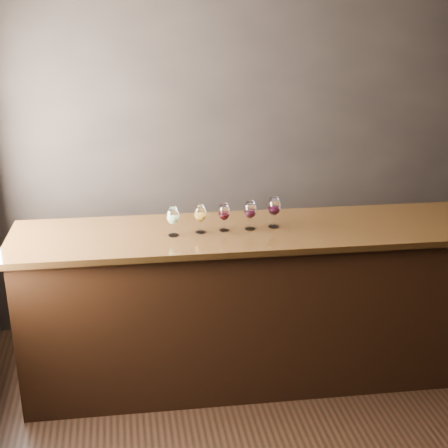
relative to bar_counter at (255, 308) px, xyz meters
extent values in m
cube|color=black|center=(0.51, 1.00, 0.83)|extent=(5.00, 0.02, 2.80)
cube|color=black|center=(0.00, 0.00, 0.00)|extent=(3.28, 0.83, 1.14)
cube|color=black|center=(0.00, 0.00, 0.59)|extent=(3.40, 0.91, 0.04)
cube|color=black|center=(0.77, 0.78, -0.10)|extent=(2.62, 0.40, 0.94)
cylinder|color=white|center=(-0.58, -0.03, 0.62)|extent=(0.07, 0.07, 0.00)
cylinder|color=white|center=(-0.58, -0.03, 0.66)|extent=(0.01, 0.01, 0.08)
ellipsoid|color=white|center=(-0.58, -0.03, 0.75)|extent=(0.08, 0.08, 0.12)
cylinder|color=white|center=(-0.58, -0.03, 0.81)|extent=(0.06, 0.06, 0.01)
ellipsoid|color=#D1E185|center=(-0.58, -0.03, 0.73)|extent=(0.07, 0.07, 0.05)
cylinder|color=white|center=(-0.39, 0.00, 0.62)|extent=(0.07, 0.07, 0.00)
cylinder|color=white|center=(-0.39, 0.00, 0.65)|extent=(0.01, 0.01, 0.07)
ellipsoid|color=white|center=(-0.39, 0.00, 0.75)|extent=(0.08, 0.08, 0.12)
cylinder|color=white|center=(-0.39, 0.00, 0.80)|extent=(0.06, 0.06, 0.01)
ellipsoid|color=orange|center=(-0.39, 0.00, 0.73)|extent=(0.07, 0.07, 0.05)
cylinder|color=white|center=(-0.22, 0.01, 0.62)|extent=(0.07, 0.07, 0.00)
cylinder|color=white|center=(-0.22, 0.01, 0.65)|extent=(0.01, 0.01, 0.07)
ellipsoid|color=white|center=(-0.22, 0.01, 0.75)|extent=(0.08, 0.08, 0.11)
cylinder|color=white|center=(-0.22, 0.01, 0.80)|extent=(0.06, 0.06, 0.01)
ellipsoid|color=black|center=(-0.22, 0.01, 0.73)|extent=(0.06, 0.06, 0.05)
cylinder|color=white|center=(-0.04, 0.01, 0.62)|extent=(0.07, 0.07, 0.00)
cylinder|color=white|center=(-0.04, 0.01, 0.66)|extent=(0.01, 0.01, 0.08)
ellipsoid|color=white|center=(-0.04, 0.01, 0.75)|extent=(0.08, 0.08, 0.12)
cylinder|color=white|center=(-0.04, 0.01, 0.81)|extent=(0.06, 0.06, 0.01)
ellipsoid|color=black|center=(-0.04, 0.01, 0.73)|extent=(0.07, 0.07, 0.05)
cylinder|color=white|center=(0.13, 0.02, 0.62)|extent=(0.08, 0.08, 0.00)
cylinder|color=white|center=(0.13, 0.02, 0.66)|extent=(0.01, 0.01, 0.08)
ellipsoid|color=white|center=(0.13, 0.02, 0.76)|extent=(0.09, 0.09, 0.13)
cylinder|color=white|center=(0.13, 0.02, 0.82)|extent=(0.07, 0.07, 0.01)
ellipsoid|color=black|center=(0.13, 0.02, 0.74)|extent=(0.07, 0.07, 0.06)
camera|label=1|loc=(-0.89, -3.93, 2.15)|focal=50.00mm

